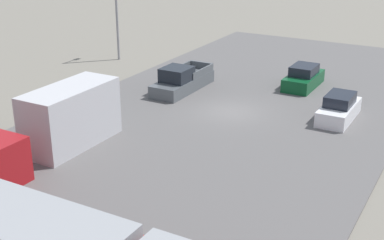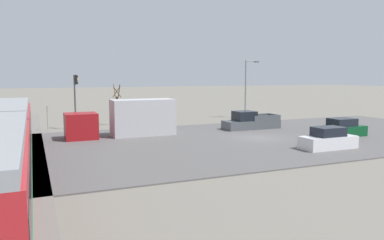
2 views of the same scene
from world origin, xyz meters
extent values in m
plane|color=slate|center=(0.00, 0.00, 0.00)|extent=(320.00, 320.00, 0.00)
cube|color=#565454|center=(0.00, 0.00, 0.04)|extent=(20.07, 45.22, 0.08)
cube|color=slate|center=(0.00, 19.42, 0.04)|extent=(58.00, 4.40, 0.08)
cube|color=gray|center=(0.00, 18.70, 0.15)|extent=(56.84, 0.10, 0.14)
cube|color=#B21E23|center=(0.83, 19.42, 1.61)|extent=(13.29, 2.71, 3.06)
cube|color=black|center=(0.83, 19.42, 1.97)|extent=(12.90, 2.74, 1.02)
cube|color=#1E844C|center=(0.83, 19.42, 0.66)|extent=(13.16, 2.75, 0.29)
cube|color=gray|center=(0.83, 19.42, 3.36)|extent=(13.29, 2.50, 0.44)
cube|color=maroon|center=(5.24, 14.19, 1.18)|extent=(2.38, 2.62, 2.20)
cube|color=#B2B2B7|center=(5.24, 8.78, 1.70)|extent=(2.38, 5.57, 3.23)
cube|color=#196B38|center=(6.44, 8.78, 2.02)|extent=(0.02, 2.79, 0.81)
cube|color=#4C5156|center=(4.91, -2.43, 0.52)|extent=(2.02, 5.84, 0.87)
cube|color=black|center=(4.91, -1.62, 1.43)|extent=(1.85, 1.99, 0.95)
cube|color=#4C5156|center=(5.83, -3.66, 1.21)|extent=(0.12, 2.92, 0.51)
cube|color=#4C5156|center=(3.98, -3.66, 1.21)|extent=(0.12, 2.92, 0.51)
cube|color=#4C5156|center=(4.91, -5.24, 1.21)|extent=(1.85, 0.23, 0.51)
cube|color=red|center=(5.69, -5.32, 0.78)|extent=(0.14, 0.04, 0.18)
cube|color=silver|center=(-6.28, -2.01, 0.54)|extent=(1.74, 4.24, 0.92)
cube|color=black|center=(-6.28, -2.01, 1.34)|extent=(1.49, 2.21, 0.68)
cube|color=#0C4723|center=(-2.32, -7.28, 0.54)|extent=(1.89, 4.22, 0.92)
cube|color=black|center=(-2.32, -7.28, 1.34)|extent=(1.62, 2.20, 0.67)
cylinder|color=#47474C|center=(11.70, 13.95, 2.76)|extent=(0.16, 0.16, 5.51)
cube|color=black|center=(11.70, 13.77, 5.04)|extent=(0.28, 0.22, 0.95)
sphere|color=#390606|center=(11.70, 13.65, 5.36)|extent=(0.18, 0.18, 0.18)
sphere|color=yellow|center=(11.70, 13.65, 5.04)|extent=(0.18, 0.18, 0.18)
sphere|color=black|center=(11.70, 13.65, 4.72)|extent=(0.18, 0.18, 0.18)
cylinder|color=brown|center=(13.44, 9.37, 1.58)|extent=(0.24, 0.24, 3.16)
cylinder|color=brown|center=(13.69, 9.37, 3.66)|extent=(0.09, 0.89, 1.22)
cylinder|color=brown|center=(13.44, 9.62, 3.77)|extent=(1.07, 0.09, 1.48)
cylinder|color=brown|center=(13.19, 9.37, 3.66)|extent=(0.09, 0.89, 1.22)
cylinder|color=brown|center=(13.44, 9.12, 3.77)|extent=(1.07, 0.09, 1.48)
cylinder|color=gray|center=(14.13, -7.32, 3.70)|extent=(0.20, 0.20, 7.41)
cylinder|color=gray|center=(14.13, -8.12, 7.29)|extent=(0.12, 1.60, 0.12)
cube|color=#515156|center=(14.13, -8.87, 7.23)|extent=(0.36, 0.60, 0.18)
cylinder|color=gray|center=(11.53, 16.60, 1.25)|extent=(0.06, 0.06, 2.50)
cube|color=white|center=(11.53, 16.57, 2.28)|extent=(0.32, 0.02, 0.44)
cube|color=red|center=(11.53, 16.56, 2.28)|extent=(0.31, 0.01, 0.10)
camera|label=1|loc=(-13.37, 28.80, 11.71)|focal=50.00mm
camera|label=2|loc=(-27.29, 17.88, 5.37)|focal=35.00mm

